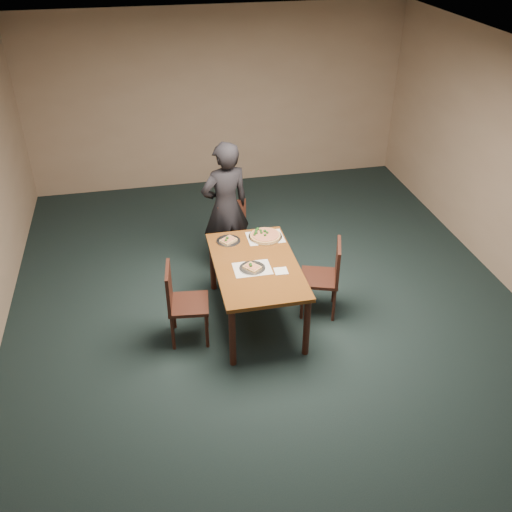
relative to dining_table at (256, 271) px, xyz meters
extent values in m
plane|color=black|center=(0.18, -0.21, -0.66)|extent=(8.00, 8.00, 0.00)
plane|color=tan|center=(0.18, 3.79, 0.74)|extent=(6.00, 0.00, 6.00)
plane|color=white|center=(0.18, -0.21, 2.14)|extent=(8.00, 8.00, 0.00)
cube|color=#572E11|center=(0.00, 0.00, 0.07)|extent=(0.90, 1.50, 0.04)
cylinder|color=black|center=(-0.39, -0.69, -0.31)|extent=(0.07, 0.07, 0.70)
cylinder|color=black|center=(-0.39, 0.69, -0.31)|extent=(0.07, 0.07, 0.70)
cylinder|color=black|center=(0.39, -0.69, -0.31)|extent=(0.07, 0.07, 0.70)
cylinder|color=black|center=(0.39, 0.69, -0.31)|extent=(0.07, 0.07, 0.70)
cube|color=black|center=(0.02, 1.01, -0.21)|extent=(0.56, 0.56, 0.04)
cylinder|color=black|center=(-0.07, 0.77, -0.44)|extent=(0.04, 0.04, 0.43)
cylinder|color=black|center=(-0.22, 1.10, -0.44)|extent=(0.04, 0.04, 0.43)
cylinder|color=black|center=(0.26, 0.92, -0.44)|extent=(0.04, 0.04, 0.43)
cylinder|color=black|center=(0.11, 1.25, -0.44)|extent=(0.04, 0.04, 0.43)
cube|color=black|center=(-0.06, 1.18, 0.03)|extent=(0.40, 0.21, 0.44)
cube|color=black|center=(-0.77, -0.17, -0.21)|extent=(0.47, 0.47, 0.04)
cylinder|color=black|center=(-0.61, -0.37, -0.44)|extent=(0.04, 0.04, 0.43)
cylinder|color=black|center=(-0.97, -0.33, -0.44)|extent=(0.04, 0.04, 0.43)
cylinder|color=black|center=(-0.57, -0.01, -0.44)|extent=(0.04, 0.04, 0.43)
cylinder|color=black|center=(-0.93, 0.03, -0.44)|extent=(0.04, 0.04, 0.43)
cube|color=black|center=(-0.96, -0.15, 0.03)|extent=(0.08, 0.42, 0.44)
cube|color=black|center=(0.74, 0.01, -0.21)|extent=(0.53, 0.53, 0.04)
cylinder|color=black|center=(0.63, 0.24, -0.44)|extent=(0.04, 0.04, 0.43)
cylinder|color=black|center=(0.97, 0.12, -0.44)|extent=(0.04, 0.04, 0.43)
cylinder|color=black|center=(0.51, -0.11, -0.44)|extent=(0.04, 0.04, 0.43)
cylinder|color=black|center=(0.85, -0.22, -0.44)|extent=(0.04, 0.04, 0.43)
cube|color=black|center=(0.92, -0.05, 0.03)|extent=(0.17, 0.41, 0.44)
imported|color=black|center=(-0.14, 1.16, 0.20)|extent=(0.71, 0.56, 1.72)
cube|color=white|center=(0.22, 0.53, 0.09)|extent=(0.42, 0.32, 0.00)
cube|color=white|center=(-0.06, -0.08, 0.09)|extent=(0.40, 0.30, 0.00)
cylinder|color=silver|center=(0.22, 0.53, 0.10)|extent=(0.39, 0.39, 0.01)
cylinder|color=tan|center=(0.22, 0.53, 0.12)|extent=(0.36, 0.36, 0.02)
cylinder|color=tan|center=(0.22, 0.53, 0.13)|extent=(0.32, 0.32, 0.01)
sphere|color=#153C12|center=(0.13, 0.62, 0.14)|extent=(0.04, 0.04, 0.04)
sphere|color=#153C12|center=(0.21, 0.50, 0.14)|extent=(0.03, 0.03, 0.03)
sphere|color=#153C12|center=(0.16, 0.65, 0.15)|extent=(0.04, 0.04, 0.04)
sphere|color=#153C12|center=(0.10, 0.53, 0.14)|extent=(0.03, 0.03, 0.03)
sphere|color=#153C12|center=(0.12, 0.57, 0.15)|extent=(0.04, 0.04, 0.04)
sphere|color=#153C12|center=(0.25, 0.55, 0.14)|extent=(0.03, 0.03, 0.03)
sphere|color=#153C12|center=(0.23, 0.59, 0.15)|extent=(0.04, 0.04, 0.04)
sphere|color=#153C12|center=(0.19, 0.61, 0.14)|extent=(0.03, 0.03, 0.03)
sphere|color=#153C12|center=(0.18, 0.56, 0.14)|extent=(0.03, 0.03, 0.03)
cylinder|color=silver|center=(-0.06, -0.08, 0.10)|extent=(0.28, 0.28, 0.01)
cube|color=tan|center=(-0.06, -0.08, 0.11)|extent=(0.21, 0.21, 0.02)
cube|color=tan|center=(-0.06, -0.08, 0.12)|extent=(0.16, 0.17, 0.01)
sphere|color=#153C12|center=(-0.07, -0.09, 0.14)|extent=(0.03, 0.03, 0.03)
sphere|color=#153C12|center=(-0.07, -0.06, 0.14)|extent=(0.03, 0.03, 0.03)
cylinder|color=silver|center=(-0.21, 0.53, 0.10)|extent=(0.28, 0.28, 0.01)
cube|color=tan|center=(-0.21, 0.53, 0.11)|extent=(0.21, 0.20, 0.02)
cube|color=tan|center=(-0.21, 0.53, 0.12)|extent=(0.17, 0.16, 0.01)
sphere|color=#153C12|center=(-0.25, 0.49, 0.13)|extent=(0.03, 0.03, 0.03)
sphere|color=#153C12|center=(-0.22, 0.54, 0.13)|extent=(0.03, 0.03, 0.03)
cube|color=white|center=(0.23, -0.20, 0.09)|extent=(0.15, 0.15, 0.01)
camera|label=1|loc=(-1.07, -5.06, 3.48)|focal=40.00mm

